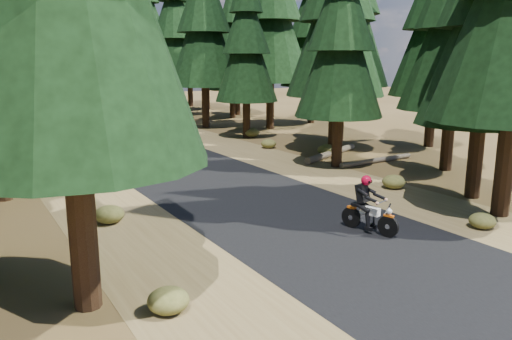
{
  "coord_description": "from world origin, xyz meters",
  "views": [
    {
      "loc": [
        -8.47,
        -12.4,
        4.68
      ],
      "look_at": [
        0.0,
        1.5,
        1.1
      ],
      "focal_mm": 35.0,
      "sensor_mm": 36.0,
      "label": 1
    }
  ],
  "objects_px": {
    "log_near": "(331,153)",
    "rider_lead": "(370,214)",
    "log_far": "(377,160)",
    "rider_follow": "(174,161)"
  },
  "relations": [
    {
      "from": "rider_lead",
      "to": "log_far",
      "type": "bearing_deg",
      "value": -151.21
    },
    {
      "from": "log_far",
      "to": "rider_lead",
      "type": "height_order",
      "value": "rider_lead"
    },
    {
      "from": "log_far",
      "to": "rider_follow",
      "type": "distance_m",
      "value": 9.4
    },
    {
      "from": "log_near",
      "to": "log_far",
      "type": "bearing_deg",
      "value": -96.11
    },
    {
      "from": "rider_lead",
      "to": "log_near",
      "type": "bearing_deg",
      "value": -139.88
    },
    {
      "from": "log_near",
      "to": "log_far",
      "type": "relative_size",
      "value": 1.1
    },
    {
      "from": "log_near",
      "to": "rider_lead",
      "type": "distance_m",
      "value": 11.3
    },
    {
      "from": "log_far",
      "to": "rider_follow",
      "type": "height_order",
      "value": "rider_follow"
    },
    {
      "from": "log_near",
      "to": "rider_lead",
      "type": "height_order",
      "value": "rider_lead"
    },
    {
      "from": "rider_lead",
      "to": "rider_follow",
      "type": "distance_m",
      "value": 9.93
    }
  ]
}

